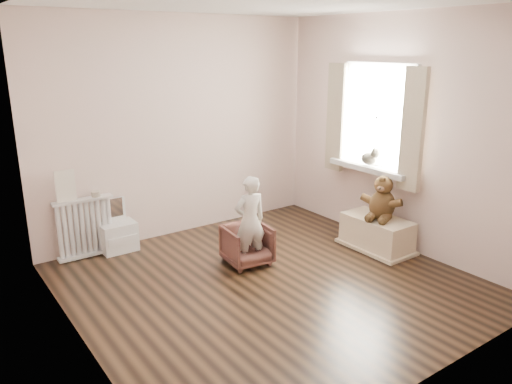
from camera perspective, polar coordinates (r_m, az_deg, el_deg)
floor at (r=4.98m, az=1.63°, el=-10.37°), size 3.60×3.60×0.01m
ceiling at (r=4.46m, az=1.91°, el=21.02°), size 3.60×3.60×0.01m
back_wall at (r=6.05m, az=-8.68°, el=7.28°), size 3.60×0.02×2.60m
front_wall at (r=3.34m, az=20.78°, el=-1.10°), size 3.60×0.02×2.60m
left_wall at (r=3.76m, az=-20.64°, el=0.85°), size 0.02×3.60×2.60m
right_wall at (r=5.79m, az=16.19°, el=6.41°), size 0.02×3.60×2.60m
window at (r=5.93m, az=13.79°, el=8.28°), size 0.03×0.90×1.10m
window_sill at (r=5.97m, az=12.85°, el=2.71°), size 0.22×1.10×0.06m
curtain_left at (r=5.50m, az=17.48°, el=6.75°), size 0.06×0.26×1.30m
curtain_right at (r=6.24m, az=9.11°, el=8.37°), size 0.06×0.26×1.30m
radiator at (r=5.72m, az=-18.97°, el=-3.41°), size 0.63×0.12×0.67m
paper_doll at (r=5.55m, az=-20.95°, el=0.66°), size 0.20×0.02×0.34m
tin_a at (r=5.66m, az=-17.85°, el=-0.21°), size 0.10×0.10×0.06m
toy_vanity at (r=5.82m, az=-15.55°, el=-3.94°), size 0.39×0.28×0.61m
armchair at (r=5.31m, az=-1.00°, el=-6.07°), size 0.50×0.51×0.42m
child at (r=5.17m, az=-0.70°, el=-3.30°), size 0.37×0.27×0.96m
toy_bench at (r=5.86m, az=13.64°, el=-4.45°), size 0.42×0.79×0.37m
teddy_bear at (r=5.71m, az=14.32°, el=-0.09°), size 0.50×0.45×0.50m
plush_cat at (r=5.93m, az=12.83°, el=3.93°), size 0.19×0.27×0.22m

